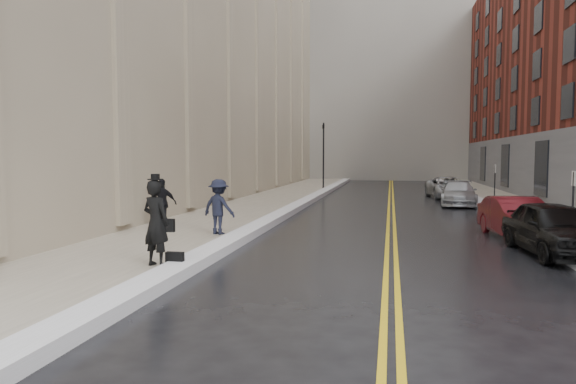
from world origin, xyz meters
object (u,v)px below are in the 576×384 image
at_px(car_black, 554,228).
at_px(car_maroon, 517,218).
at_px(car_silver_near, 458,193).
at_px(pedestrian_b, 219,207).
at_px(pedestrian_c, 162,203).
at_px(pedestrian_main, 156,223).
at_px(car_silver_far, 448,187).

relative_size(car_black, car_maroon, 1.05).
xyz_separation_m(car_black, car_maroon, (-0.31, 2.82, -0.06)).
height_order(car_black, car_silver_near, car_black).
bearing_deg(pedestrian_b, car_silver_near, -106.36).
bearing_deg(pedestrian_c, pedestrian_b, 146.94).
bearing_deg(pedestrian_main, car_black, -138.37).
relative_size(pedestrian_b, pedestrian_c, 1.04).
relative_size(car_black, pedestrian_b, 2.41).
distance_m(pedestrian_b, pedestrian_c, 2.75).
distance_m(car_black, pedestrian_c, 12.46).
xyz_separation_m(pedestrian_main, pedestrian_c, (-2.69, 6.06, -0.14)).
bearing_deg(pedestrian_b, pedestrian_main, 110.09).
distance_m(car_black, car_silver_far, 19.16).
distance_m(car_silver_far, pedestrian_b, 20.39).
bearing_deg(car_silver_far, pedestrian_main, -117.51).
bearing_deg(pedestrian_b, car_black, -167.25).
bearing_deg(car_maroon, car_black, -90.56).
height_order(car_black, car_silver_far, car_black).
bearing_deg(pedestrian_c, pedestrian_main, 105.59).
bearing_deg(pedestrian_c, car_maroon, 175.44).
relative_size(car_maroon, pedestrian_main, 2.05).
distance_m(car_silver_far, pedestrian_main, 24.82).
distance_m(pedestrian_main, pedestrian_b, 4.92).
relative_size(car_black, pedestrian_main, 2.15).
xyz_separation_m(car_silver_far, pedestrian_main, (-8.86, -23.18, 0.47)).
distance_m(car_maroon, pedestrian_b, 9.68).
xyz_separation_m(pedestrian_main, pedestrian_b, (-0.19, 4.91, -0.11)).
relative_size(car_black, car_silver_far, 0.88).
bearing_deg(car_maroon, pedestrian_b, -175.24).
relative_size(pedestrian_main, pedestrian_c, 1.16).
distance_m(car_silver_near, pedestrian_b, 16.11).
bearing_deg(car_black, pedestrian_c, 164.79).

